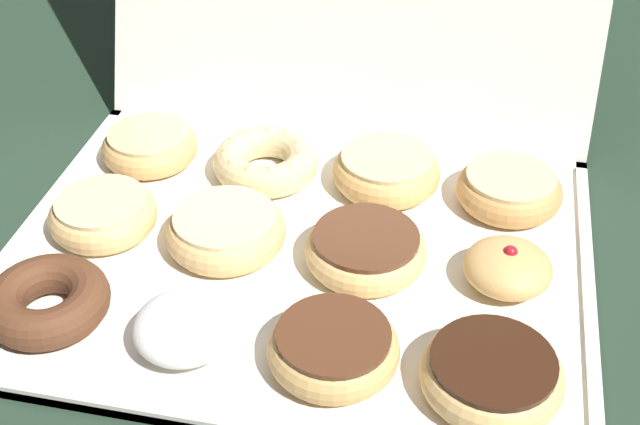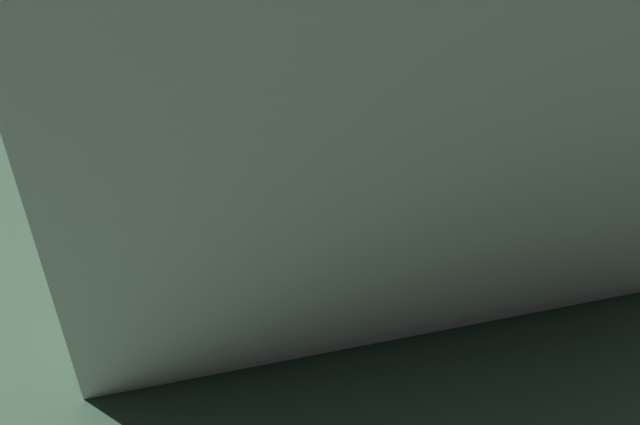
# 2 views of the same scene
# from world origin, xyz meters

# --- Properties ---
(ground_plane) EXTENTS (3.00, 3.00, 0.00)m
(ground_plane) POSITION_xyz_m (0.00, 0.00, 0.00)
(ground_plane) COLOR #233828
(donut_box) EXTENTS (0.57, 0.44, 0.01)m
(donut_box) POSITION_xyz_m (0.00, 0.00, 0.01)
(donut_box) COLOR silver
(donut_box) RESTS_ON ground
(chocolate_cake_ring_donut_0) EXTENTS (0.11, 0.11, 0.04)m
(chocolate_cake_ring_donut_0) POSITION_xyz_m (-0.20, -0.13, 0.03)
(chocolate_cake_ring_donut_0) COLOR #59331E
(chocolate_cake_ring_donut_0) RESTS_ON donut_box
(powdered_filled_donut_1) EXTENTS (0.09, 0.09, 0.04)m
(powdered_filled_donut_1) POSITION_xyz_m (-0.07, -0.14, 0.03)
(powdered_filled_donut_1) COLOR white
(powdered_filled_donut_1) RESTS_ON donut_box
(chocolate_frosted_donut_2) EXTENTS (0.11, 0.11, 0.04)m
(chocolate_frosted_donut_2) POSITION_xyz_m (0.06, -0.13, 0.03)
(chocolate_frosted_donut_2) COLOR tan
(chocolate_frosted_donut_2) RESTS_ON donut_box
(chocolate_frosted_donut_3) EXTENTS (0.12, 0.12, 0.04)m
(chocolate_frosted_donut_3) POSITION_xyz_m (0.19, -0.14, 0.03)
(chocolate_frosted_donut_3) COLOR #E5B770
(chocolate_frosted_donut_3) RESTS_ON donut_box
(glazed_ring_donut_4) EXTENTS (0.11, 0.11, 0.04)m
(glazed_ring_donut_4) POSITION_xyz_m (-0.20, 0.00, 0.03)
(glazed_ring_donut_4) COLOR #E5B770
(glazed_ring_donut_4) RESTS_ON donut_box
(glazed_ring_donut_5) EXTENTS (0.12, 0.12, 0.04)m
(glazed_ring_donut_5) POSITION_xyz_m (-0.07, 0.00, 0.03)
(glazed_ring_donut_5) COLOR #E5B770
(glazed_ring_donut_5) RESTS_ON donut_box
(chocolate_frosted_donut_6) EXTENTS (0.12, 0.12, 0.04)m
(chocolate_frosted_donut_6) POSITION_xyz_m (0.07, -0.00, 0.03)
(chocolate_frosted_donut_6) COLOR #E5B770
(chocolate_frosted_donut_6) RESTS_ON donut_box
(jelly_filled_donut_7) EXTENTS (0.08, 0.08, 0.05)m
(jelly_filled_donut_7) POSITION_xyz_m (0.20, 0.00, 0.03)
(jelly_filled_donut_7) COLOR tan
(jelly_filled_donut_7) RESTS_ON donut_box
(glazed_ring_donut_8) EXTENTS (0.11, 0.11, 0.04)m
(glazed_ring_donut_8) POSITION_xyz_m (-0.20, 0.13, 0.03)
(glazed_ring_donut_8) COLOR tan
(glazed_ring_donut_8) RESTS_ON donut_box
(cruller_donut_9) EXTENTS (0.12, 0.12, 0.04)m
(cruller_donut_9) POSITION_xyz_m (-0.06, 0.13, 0.03)
(cruller_donut_9) COLOR #EACC8C
(cruller_donut_9) RESTS_ON donut_box
(glazed_ring_donut_10) EXTENTS (0.12, 0.12, 0.04)m
(glazed_ring_donut_10) POSITION_xyz_m (0.07, 0.14, 0.03)
(glazed_ring_donut_10) COLOR tan
(glazed_ring_donut_10) RESTS_ON donut_box
(glazed_ring_donut_11) EXTENTS (0.11, 0.11, 0.04)m
(glazed_ring_donut_11) POSITION_xyz_m (0.20, 0.13, 0.03)
(glazed_ring_donut_11) COLOR tan
(glazed_ring_donut_11) RESTS_ON donut_box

